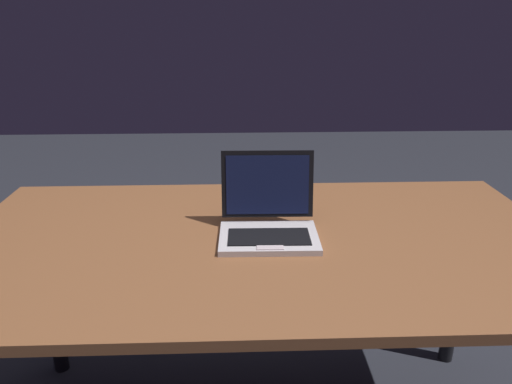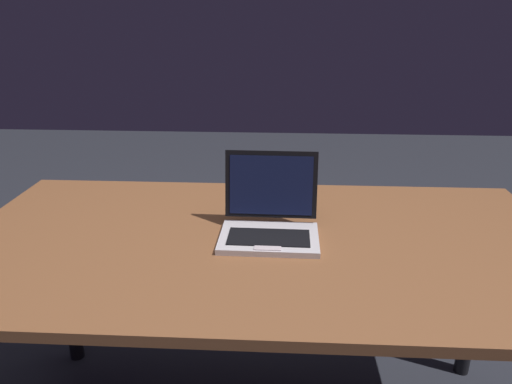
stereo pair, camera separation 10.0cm
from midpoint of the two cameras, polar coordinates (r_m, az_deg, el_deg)
desk at (r=1.27m, az=-1.65°, el=-8.70°), size 1.57×0.82×0.70m
laptop_front at (r=1.23m, az=-0.84°, el=-3.38°), size 0.25×0.21×0.21m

